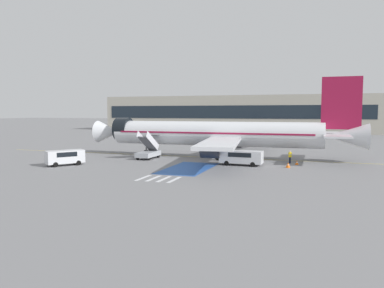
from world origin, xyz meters
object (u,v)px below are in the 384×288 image
airliner (218,134)px  fuel_tanker (288,138)px  traffic_cone_0 (288,165)px  terminal_building (233,114)px  ground_crew_0 (290,156)px  ground_crew_1 (220,153)px  boarding_stairs_forward (148,152)px  service_van_0 (241,156)px  service_van_1 (65,156)px  traffic_cone_1 (297,163)px

airliner → fuel_tanker: size_ratio=4.28×
traffic_cone_0 → terminal_building: bearing=106.8°
airliner → ground_crew_0: size_ratio=24.16×
ground_crew_1 → fuel_tanker: bearing=-66.8°
boarding_stairs_forward → ground_crew_1: bearing=8.1°
service_van_0 → traffic_cone_0: (6.08, -0.17, -0.84)m
service_van_1 → traffic_cone_0: size_ratio=7.38×
fuel_tanker → ground_crew_1: (-7.66, -26.94, -0.72)m
traffic_cone_1 → terminal_building: 85.20m
boarding_stairs_forward → ground_crew_0: boarding_stairs_forward is taller
airliner → ground_crew_0: 11.77m
ground_crew_1 → traffic_cone_0: bearing=-164.4°
boarding_stairs_forward → traffic_cone_1: 21.80m
boarding_stairs_forward → fuel_tanker: boarding_stairs_forward is taller
boarding_stairs_forward → ground_crew_1: 10.98m
airliner → terminal_building: size_ratio=0.44×
airliner → fuel_tanker: (8.80, 24.05, -1.99)m
ground_crew_0 → boarding_stairs_forward: bearing=133.1°
airliner → terminal_building: bearing=10.4°
airliner → boarding_stairs_forward: size_ratio=8.13×
boarding_stairs_forward → service_van_1: boarding_stairs_forward is taller
traffic_cone_0 → traffic_cone_1: bearing=73.5°
boarding_stairs_forward → traffic_cone_0: size_ratio=7.73×
airliner → traffic_cone_0: bearing=-123.1°
ground_crew_1 → traffic_cone_1: (10.91, -1.19, -0.72)m
ground_crew_0 → airliner: bearing=113.9°
service_van_0 → service_van_1: 23.39m
boarding_stairs_forward → terminal_building: bearing=93.1°
boarding_stairs_forward → traffic_cone_1: boarding_stairs_forward is taller
fuel_tanker → service_van_0: (-3.76, -31.11, -0.54)m
service_van_0 → ground_crew_1: 5.71m
terminal_building → service_van_0: bearing=-77.0°
airliner → ground_crew_1: (1.13, -2.89, -2.72)m
ground_crew_1 → traffic_cone_0: (9.98, -4.33, -0.66)m
boarding_stairs_forward → service_van_1: size_ratio=1.05×
boarding_stairs_forward → ground_crew_0: size_ratio=2.97×
fuel_tanker → terminal_building: bearing=-160.5°
ground_crew_0 → traffic_cone_0: bearing=-140.1°
ground_crew_0 → service_van_0: bearing=163.0°
boarding_stairs_forward → terminal_building: size_ratio=0.05×
service_van_1 → ground_crew_0: service_van_1 is taller
service_van_0 → boarding_stairs_forward: bearing=-98.2°
ground_crew_1 → traffic_cone_1: size_ratio=3.15×
ground_crew_0 → terminal_building: bearing=56.7°
service_van_0 → service_van_1: bearing=-69.5°
terminal_building → traffic_cone_1: bearing=-72.0°
ground_crew_1 → terminal_building: bearing=-40.0°
traffic_cone_0 → terminal_building: terminal_building is taller
fuel_tanker → traffic_cone_1: size_ratio=18.03×
airliner → service_van_1: bearing=130.3°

